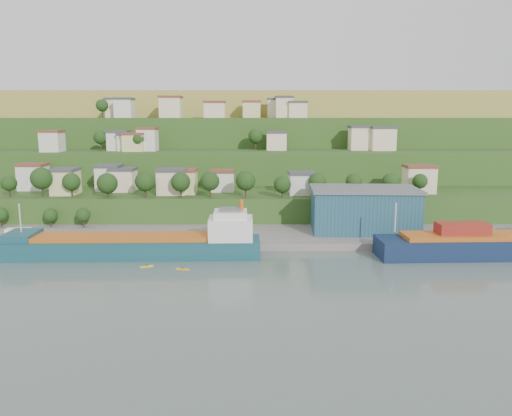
{
  "coord_description": "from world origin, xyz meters",
  "views": [
    {
      "loc": [
        13.72,
        -113.1,
        34.68
      ],
      "look_at": [
        14.54,
        15.0,
        11.68
      ],
      "focal_mm": 35.0,
      "sensor_mm": 36.0,
      "label": 1
    }
  ],
  "objects_px": {
    "cargo_ship_near": "(142,246)",
    "kayak_orange": "(183,269)",
    "warehouse": "(364,209)",
    "cargo_ship_far": "(512,246)",
    "caravan": "(18,234)"
  },
  "relations": [
    {
      "from": "cargo_ship_near",
      "to": "kayak_orange",
      "type": "height_order",
      "value": "cargo_ship_near"
    },
    {
      "from": "cargo_ship_near",
      "to": "cargo_ship_far",
      "type": "relative_size",
      "value": 1.0
    },
    {
      "from": "warehouse",
      "to": "caravan",
      "type": "bearing_deg",
      "value": -173.31
    },
    {
      "from": "cargo_ship_far",
      "to": "warehouse",
      "type": "bearing_deg",
      "value": 145.68
    },
    {
      "from": "kayak_orange",
      "to": "cargo_ship_far",
      "type": "bearing_deg",
      "value": 18.77
    },
    {
      "from": "warehouse",
      "to": "kayak_orange",
      "type": "xyz_separation_m",
      "value": [
        -49.03,
        -32.11,
        -8.2
      ]
    },
    {
      "from": "caravan",
      "to": "kayak_orange",
      "type": "xyz_separation_m",
      "value": [
        49.85,
        -25.51,
        -2.49
      ]
    },
    {
      "from": "cargo_ship_far",
      "to": "kayak_orange",
      "type": "relative_size",
      "value": 20.05
    },
    {
      "from": "cargo_ship_far",
      "to": "warehouse",
      "type": "relative_size",
      "value": 2.02
    },
    {
      "from": "kayak_orange",
      "to": "warehouse",
      "type": "bearing_deg",
      "value": 44.56
    },
    {
      "from": "cargo_ship_near",
      "to": "caravan",
      "type": "height_order",
      "value": "cargo_ship_near"
    },
    {
      "from": "cargo_ship_far",
      "to": "caravan",
      "type": "distance_m",
      "value": 133.2
    },
    {
      "from": "caravan",
      "to": "kayak_orange",
      "type": "bearing_deg",
      "value": -33.49
    },
    {
      "from": "cargo_ship_near",
      "to": "cargo_ship_far",
      "type": "xyz_separation_m",
      "value": [
        94.33,
        -0.55,
        0.12
      ]
    },
    {
      "from": "cargo_ship_near",
      "to": "kayak_orange",
      "type": "xyz_separation_m",
      "value": [
        11.79,
        -11.31,
        -2.39
      ]
    }
  ]
}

